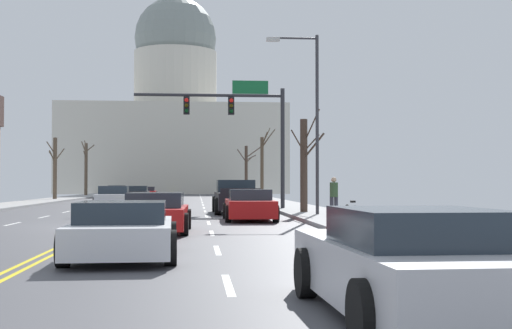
{
  "coord_description": "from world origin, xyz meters",
  "views": [
    {
      "loc": [
        3.03,
        -23.89,
        1.48
      ],
      "look_at": [
        7.59,
        29.37,
        2.86
      ],
      "focal_mm": 49.31,
      "sensor_mm": 36.0,
      "label": 1
    }
  ],
  "objects_px": {
    "signal_gantry": "(241,117)",
    "sedan_near_01": "(250,206)",
    "sedan_oncoming_01": "(137,194)",
    "pedestrian_00": "(334,194)",
    "sedan_oncoming_02": "(146,193)",
    "street_lamp_right": "(310,107)",
    "sedan_oncoming_00": "(114,198)",
    "sedan_near_02": "(156,213)",
    "bicycle_parked": "(351,216)",
    "pickup_truck_near_00": "(236,198)",
    "sedan_oncoming_03": "(117,191)",
    "sedan_near_04": "(409,266)",
    "sedan_near_03": "(123,231)"
  },
  "relations": [
    {
      "from": "signal_gantry",
      "to": "sedan_oncoming_00",
      "type": "xyz_separation_m",
      "value": [
        -7.16,
        4.97,
        -4.31
      ]
    },
    {
      "from": "sedan_near_01",
      "to": "bicycle_parked",
      "type": "relative_size",
      "value": 2.58
    },
    {
      "from": "signal_gantry",
      "to": "bicycle_parked",
      "type": "height_order",
      "value": "signal_gantry"
    },
    {
      "from": "sedan_near_03",
      "to": "sedan_oncoming_01",
      "type": "distance_m",
      "value": 41.86
    },
    {
      "from": "sedan_oncoming_01",
      "to": "sedan_oncoming_02",
      "type": "relative_size",
      "value": 0.94
    },
    {
      "from": "sedan_oncoming_03",
      "to": "pedestrian_00",
      "type": "bearing_deg",
      "value": -73.11
    },
    {
      "from": "sedan_oncoming_02",
      "to": "bicycle_parked",
      "type": "relative_size",
      "value": 2.56
    },
    {
      "from": "signal_gantry",
      "to": "sedan_near_02",
      "type": "xyz_separation_m",
      "value": [
        -3.53,
        -15.76,
        -4.35
      ]
    },
    {
      "from": "sedan_near_02",
      "to": "bicycle_parked",
      "type": "relative_size",
      "value": 2.65
    },
    {
      "from": "sedan_oncoming_02",
      "to": "street_lamp_right",
      "type": "bearing_deg",
      "value": -75.42
    },
    {
      "from": "sedan_near_02",
      "to": "signal_gantry",
      "type": "bearing_deg",
      "value": 77.37
    },
    {
      "from": "street_lamp_right",
      "to": "pedestrian_00",
      "type": "xyz_separation_m",
      "value": [
        0.84,
        -0.87,
        -3.69
      ]
    },
    {
      "from": "pickup_truck_near_00",
      "to": "sedan_near_01",
      "type": "bearing_deg",
      "value": -88.76
    },
    {
      "from": "sedan_oncoming_01",
      "to": "pedestrian_00",
      "type": "distance_m",
      "value": 28.75
    },
    {
      "from": "signal_gantry",
      "to": "sedan_oncoming_03",
      "type": "relative_size",
      "value": 1.7
    },
    {
      "from": "sedan_near_01",
      "to": "sedan_oncoming_01",
      "type": "xyz_separation_m",
      "value": [
        -6.69,
        28.24,
        0.0
      ]
    },
    {
      "from": "sedan_near_02",
      "to": "sedan_oncoming_02",
      "type": "xyz_separation_m",
      "value": [
        -3.46,
        45.14,
        -0.04
      ]
    },
    {
      "from": "street_lamp_right",
      "to": "sedan_near_01",
      "type": "bearing_deg",
      "value": -140.79
    },
    {
      "from": "sedan_oncoming_02",
      "to": "pedestrian_00",
      "type": "xyz_separation_m",
      "value": [
        10.35,
        -37.44,
        0.48
      ]
    },
    {
      "from": "sedan_near_04",
      "to": "sedan_oncoming_02",
      "type": "height_order",
      "value": "sedan_near_04"
    },
    {
      "from": "pickup_truck_near_00",
      "to": "pedestrian_00",
      "type": "xyz_separation_m",
      "value": [
        3.76,
        -5.12,
        0.28
      ]
    },
    {
      "from": "pickup_truck_near_00",
      "to": "sedan_near_01",
      "type": "relative_size",
      "value": 1.19
    },
    {
      "from": "sedan_near_03",
      "to": "sedan_oncoming_03",
      "type": "xyz_separation_m",
      "value": [
        -6.94,
        61.24,
        0.03
      ]
    },
    {
      "from": "pedestrian_00",
      "to": "sedan_near_02",
      "type": "bearing_deg",
      "value": -131.83
    },
    {
      "from": "pickup_truck_near_00",
      "to": "sedan_oncoming_03",
      "type": "bearing_deg",
      "value": 104.04
    },
    {
      "from": "signal_gantry",
      "to": "sedan_oncoming_01",
      "type": "xyz_separation_m",
      "value": [
        -6.95,
        18.78,
        -4.33
      ]
    },
    {
      "from": "sedan_oncoming_00",
      "to": "sedan_oncoming_02",
      "type": "distance_m",
      "value": 24.41
    },
    {
      "from": "signal_gantry",
      "to": "bicycle_parked",
      "type": "distance_m",
      "value": 17.3
    },
    {
      "from": "pedestrian_00",
      "to": "sedan_oncoming_03",
      "type": "bearing_deg",
      "value": 106.89
    },
    {
      "from": "sedan_oncoming_01",
      "to": "pedestrian_00",
      "type": "bearing_deg",
      "value": -68.98
    },
    {
      "from": "pickup_truck_near_00",
      "to": "sedan_near_04",
      "type": "relative_size",
      "value": 1.16
    },
    {
      "from": "sedan_oncoming_02",
      "to": "bicycle_parked",
      "type": "distance_m",
      "value": 46.86
    },
    {
      "from": "street_lamp_right",
      "to": "sedan_near_02",
      "type": "distance_m",
      "value": 11.28
    },
    {
      "from": "pickup_truck_near_00",
      "to": "sedan_oncoming_01",
      "type": "height_order",
      "value": "pickup_truck_near_00"
    },
    {
      "from": "sedan_near_02",
      "to": "bicycle_parked",
      "type": "xyz_separation_m",
      "value": [
        5.72,
        -0.82,
        -0.08
      ]
    },
    {
      "from": "sedan_oncoming_02",
      "to": "sedan_oncoming_03",
      "type": "bearing_deg",
      "value": 112.69
    },
    {
      "from": "sedan_oncoming_01",
      "to": "sedan_oncoming_03",
      "type": "height_order",
      "value": "sedan_oncoming_01"
    },
    {
      "from": "street_lamp_right",
      "to": "pedestrian_00",
      "type": "bearing_deg",
      "value": -46.11
    },
    {
      "from": "sedan_oncoming_00",
      "to": "bicycle_parked",
      "type": "distance_m",
      "value": 23.49
    },
    {
      "from": "sedan_near_03",
      "to": "sedan_oncoming_03",
      "type": "distance_m",
      "value": 61.63
    },
    {
      "from": "sedan_oncoming_00",
      "to": "sedan_oncoming_01",
      "type": "bearing_deg",
      "value": 89.11
    },
    {
      "from": "sedan_near_03",
      "to": "signal_gantry",
      "type": "bearing_deg",
      "value": 80.68
    },
    {
      "from": "sedan_near_02",
      "to": "pedestrian_00",
      "type": "relative_size",
      "value": 2.99
    },
    {
      "from": "sedan_oncoming_00",
      "to": "sedan_oncoming_02",
      "type": "height_order",
      "value": "sedan_oncoming_00"
    },
    {
      "from": "signal_gantry",
      "to": "pedestrian_00",
      "type": "xyz_separation_m",
      "value": [
        3.36,
        -8.06,
        -3.91
      ]
    },
    {
      "from": "sedan_near_03",
      "to": "sedan_oncoming_02",
      "type": "height_order",
      "value": "sedan_near_03"
    },
    {
      "from": "street_lamp_right",
      "to": "sedan_oncoming_03",
      "type": "height_order",
      "value": "street_lamp_right"
    },
    {
      "from": "sedan_near_03",
      "to": "sedan_oncoming_01",
      "type": "bearing_deg",
      "value": 94.36
    },
    {
      "from": "street_lamp_right",
      "to": "pickup_truck_near_00",
      "type": "height_order",
      "value": "street_lamp_right"
    },
    {
      "from": "signal_gantry",
      "to": "sedan_near_01",
      "type": "height_order",
      "value": "signal_gantry"
    }
  ]
}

